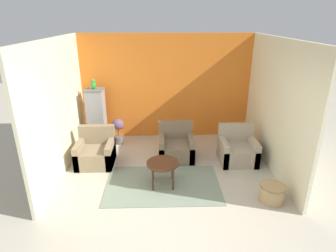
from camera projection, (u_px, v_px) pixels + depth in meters
name	position (u px, v px, depth m)	size (l,w,h in m)	color
ground_plane	(171.00, 218.00, 4.52)	(20.00, 20.00, 0.00)	beige
wall_back_accent	(166.00, 87.00, 7.20)	(4.41, 0.06, 2.66)	orange
wall_left	(58.00, 108.00, 5.54)	(0.06, 3.38, 2.66)	beige
wall_right	(276.00, 106.00, 5.66)	(0.06, 3.38, 2.66)	beige
area_rug	(163.00, 184.00, 5.41)	(2.17, 1.39, 0.01)	gray
coffee_table	(163.00, 165.00, 5.25)	(0.60, 0.60, 0.49)	#472819
armchair_left	(96.00, 153.00, 6.10)	(0.78, 0.73, 0.80)	#8E7A5B
armchair_right	(237.00, 150.00, 6.21)	(0.78, 0.73, 0.80)	tan
armchair_middle	(176.00, 147.00, 6.36)	(0.78, 0.73, 0.80)	#7A664C
birdcage	(97.00, 117.00, 6.99)	(0.53, 0.53, 1.40)	slate
parrot	(94.00, 84.00, 6.69)	(0.11, 0.21, 0.25)	green
potted_plant	(118.00, 128.00, 7.03)	(0.31, 0.28, 0.66)	#66605B
wicker_basket	(272.00, 193.00, 4.88)	(0.44, 0.44, 0.31)	tan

